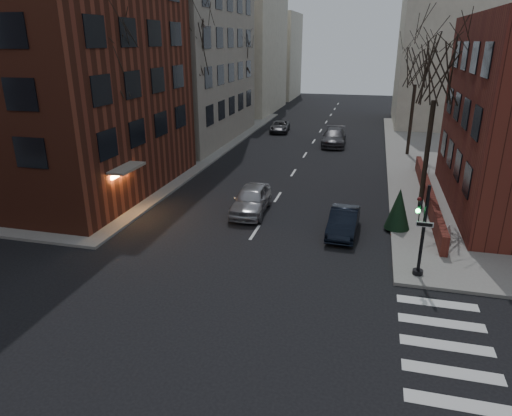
{
  "coord_description": "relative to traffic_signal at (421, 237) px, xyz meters",
  "views": [
    {
      "loc": [
        5.55,
        -9.59,
        9.6
      ],
      "look_at": [
        0.47,
        10.4,
        2.0
      ],
      "focal_mm": 32.0,
      "sensor_mm": 36.0,
      "label": 1
    }
  ],
  "objects": [
    {
      "name": "building_distant_ra",
      "position": [
        7.06,
        41.01,
        6.09
      ],
      "size": [
        14.0,
        14.0,
        16.0
      ],
      "primitive_type": "cube",
      "color": "beige",
      "rests_on": "ground"
    },
    {
      "name": "streetlamp_far",
      "position": [
        -16.14,
        33.01,
        2.33
      ],
      "size": [
        0.36,
        0.36,
        6.28
      ],
      "color": "black",
      "rests_on": "sidewalk_far_left"
    },
    {
      "name": "tree_left_b",
      "position": [
        -16.74,
        17.01,
        7.0
      ],
      "size": [
        4.4,
        4.4,
        10.8
      ],
      "color": "#2D231C",
      "rests_on": "sidewalk_far_left"
    },
    {
      "name": "building_left_brick",
      "position": [
        -23.44,
        7.51,
        7.09
      ],
      "size": [
        15.0,
        15.0,
        18.0
      ],
      "primitive_type": "cube",
      "color": "maroon",
      "rests_on": "ground"
    },
    {
      "name": "tree_left_c",
      "position": [
        -16.74,
        31.01,
        6.12
      ],
      "size": [
        3.96,
        3.96,
        9.72
      ],
      "color": "#2D231C",
      "rests_on": "sidewalk_far_left"
    },
    {
      "name": "sandwich_board",
      "position": [
        1.6,
        3.8,
        -1.31
      ],
      "size": [
        0.57,
        0.66,
        0.89
      ],
      "primitive_type": "cube",
      "rotation": [
        0.0,
        0.0,
        -0.36
      ],
      "color": "white",
      "rests_on": "sidewalk_far_right"
    },
    {
      "name": "streetlamp_near",
      "position": [
        -16.14,
        13.01,
        2.33
      ],
      "size": [
        0.36,
        0.36,
        6.28
      ],
      "color": "black",
      "rests_on": "sidewalk_far_left"
    },
    {
      "name": "tree_right_a",
      "position": [
        0.86,
        9.01,
        6.12
      ],
      "size": [
        3.96,
        3.96,
        9.72
      ],
      "color": "#2D231C",
      "rests_on": "sidewalk_far_right"
    },
    {
      "name": "car_lane_far",
      "position": [
        -12.28,
        31.13,
        -1.31
      ],
      "size": [
        2.36,
        4.43,
        1.19
      ],
      "primitive_type": "imported",
      "rotation": [
        0.0,
        0.0,
        0.09
      ],
      "color": "#3A3A3E",
      "rests_on": "ground"
    },
    {
      "name": "low_wall_right",
      "position": [
        1.36,
        10.01,
        -1.26
      ],
      "size": [
        0.35,
        16.0,
        1.0
      ],
      "primitive_type": "cube",
      "color": "#5E241B",
      "rests_on": "sidewalk_far_right"
    },
    {
      "name": "tree_right_b",
      "position": [
        0.86,
        23.01,
        5.68
      ],
      "size": [
        3.74,
        3.74,
        9.18
      ],
      "color": "#2D231C",
      "rests_on": "sidewalk_far_right"
    },
    {
      "name": "building_distant_la",
      "position": [
        -22.94,
        46.01,
        7.09
      ],
      "size": [
        14.0,
        16.0,
        18.0
      ],
      "primitive_type": "cube",
      "color": "beige",
      "rests_on": "ground"
    },
    {
      "name": "sidewalk_far_left",
      "position": [
        -36.94,
        21.01,
        -1.83
      ],
      "size": [
        44.0,
        44.0,
        0.15
      ],
      "primitive_type": "cube",
      "color": "gray",
      "rests_on": "ground"
    },
    {
      "name": "car_lane_gray",
      "position": [
        -5.82,
        25.69,
        -1.13
      ],
      "size": [
        2.32,
        5.44,
        1.56
      ],
      "primitive_type": "imported",
      "rotation": [
        0.0,
        0.0,
        0.02
      ],
      "color": "#3B3B40",
      "rests_on": "ground"
    },
    {
      "name": "tree_left_a",
      "position": [
        -16.74,
        5.01,
        6.56
      ],
      "size": [
        4.18,
        4.18,
        10.26
      ],
      "color": "#2D231C",
      "rests_on": "sidewalk_far_left"
    },
    {
      "name": "parked_sedan",
      "position": [
        -3.39,
        3.99,
        -1.24
      ],
      "size": [
        1.58,
        4.12,
        1.34
      ],
      "primitive_type": "imported",
      "rotation": [
        0.0,
        0.0,
        -0.04
      ],
      "color": "black",
      "rests_on": "ground"
    },
    {
      "name": "building_distant_lb",
      "position": [
        -20.94,
        63.01,
        5.09
      ],
      "size": [
        10.0,
        12.0,
        14.0
      ],
      "primitive_type": "cube",
      "color": "beige",
      "rests_on": "ground"
    },
    {
      "name": "evergreen_shrub",
      "position": [
        -0.64,
        5.14,
        -0.65
      ],
      "size": [
        1.44,
        1.44,
        2.22
      ],
      "primitive_type": "cone",
      "rotation": [
        0.0,
        0.0,
        -0.09
      ],
      "color": "black",
      "rests_on": "sidewalk_far_right"
    },
    {
      "name": "car_lane_silver",
      "position": [
        -8.9,
        5.91,
        -1.11
      ],
      "size": [
        2.05,
        4.76,
        1.6
      ],
      "primitive_type": "imported",
      "rotation": [
        0.0,
        0.0,
        0.03
      ],
      "color": "#A4A4A9",
      "rests_on": "ground"
    },
    {
      "name": "ground",
      "position": [
        -7.94,
        -8.99,
        -1.91
      ],
      "size": [
        160.0,
        160.0,
        0.0
      ],
      "primitive_type": "plane",
      "color": "black",
      "rests_on": "ground"
    },
    {
      "name": "traffic_signal",
      "position": [
        0.0,
        0.0,
        0.0
      ],
      "size": [
        0.76,
        0.44,
        4.0
      ],
      "color": "black",
      "rests_on": "sidewalk_far_right"
    }
  ]
}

